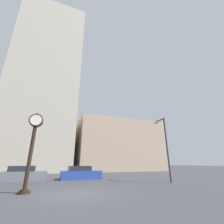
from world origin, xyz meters
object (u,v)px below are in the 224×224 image
car_blue (81,173)px  car_grey (24,174)px  street_clock (33,141)px  street_lamp_right (163,138)px

car_blue → car_grey: bearing=174.8°
street_clock → car_grey: street_clock is taller
street_clock → car_blue: street_clock is taller
street_clock → car_grey: 7.61m
street_clock → street_lamp_right: bearing=6.7°
car_blue → street_lamp_right: size_ratio=0.72×
street_clock → car_grey: (-1.11, 7.19, -2.22)m
car_blue → street_lamp_right: bearing=-40.6°
street_clock → street_lamp_right: street_lamp_right is taller
car_grey → street_lamp_right: bearing=-28.7°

